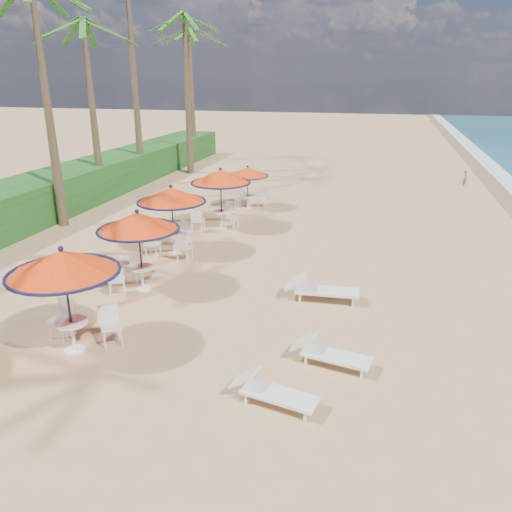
% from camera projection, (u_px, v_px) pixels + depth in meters
% --- Properties ---
extents(ground, '(160.00, 160.00, 0.00)m').
position_uv_depth(ground, '(281.00, 379.00, 10.87)').
color(ground, tan).
rests_on(ground, ground).
extents(scrub_hedge, '(3.00, 40.00, 1.80)m').
position_uv_depth(scrub_hedge, '(50.00, 194.00, 23.72)').
color(scrub_hedge, '#194716').
rests_on(scrub_hedge, ground).
extents(station_0, '(2.55, 2.55, 2.66)m').
position_uv_depth(station_0, '(66.00, 271.00, 11.34)').
color(station_0, black).
rests_on(station_0, ground).
extents(station_1, '(2.45, 2.45, 2.55)m').
position_uv_depth(station_1, '(136.00, 229.00, 14.73)').
color(station_1, black).
rests_on(station_1, ground).
extents(station_2, '(2.48, 2.55, 2.59)m').
position_uv_depth(station_2, '(172.00, 204.00, 17.83)').
color(station_2, black).
rests_on(station_2, ground).
extents(station_3, '(2.53, 2.53, 2.64)m').
position_uv_depth(station_3, '(220.00, 184.00, 20.82)').
color(station_3, black).
rests_on(station_3, ground).
extents(station_4, '(2.04, 2.04, 2.13)m').
position_uv_depth(station_4, '(248.00, 176.00, 24.20)').
color(station_4, black).
rests_on(station_4, ground).
extents(lounger_near, '(1.88, 0.93, 0.65)m').
position_uv_depth(lounger_near, '(271.00, 391.00, 9.95)').
color(lounger_near, white).
rests_on(lounger_near, ground).
extents(lounger_mid, '(1.90, 0.92, 0.65)m').
position_uv_depth(lounger_mid, '(328.00, 353.00, 11.29)').
color(lounger_mid, white).
rests_on(lounger_mid, ground).
extents(lounger_far, '(2.19, 0.80, 0.77)m').
position_uv_depth(lounger_far, '(319.00, 289.00, 14.55)').
color(lounger_far, white).
rests_on(lounger_far, ground).
extents(palm_3, '(5.00, 5.00, 9.62)m').
position_uv_depth(palm_3, '(33.00, 3.00, 18.94)').
color(palm_3, brown).
rests_on(palm_3, ground).
extents(palm_4, '(5.00, 5.00, 8.73)m').
position_uv_depth(palm_4, '(85.00, 36.00, 23.73)').
color(palm_4, brown).
rests_on(palm_4, ground).
extents(palm_6, '(5.00, 5.00, 9.75)m').
position_uv_depth(palm_6, '(184.00, 28.00, 30.52)').
color(palm_6, brown).
rests_on(palm_6, ground).
extents(palm_7, '(5.00, 5.00, 9.35)m').
position_uv_depth(palm_7, '(190.00, 40.00, 35.52)').
color(palm_7, brown).
rests_on(palm_7, ground).
extents(person, '(0.34, 0.42, 0.98)m').
position_uv_depth(person, '(465.00, 178.00, 29.47)').
color(person, brown).
rests_on(person, ground).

